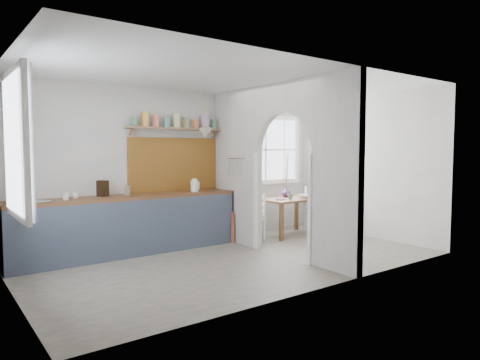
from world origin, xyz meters
TOP-DOWN VIEW (x-y plane):
  - floor at (0.00, 0.00)m, footprint 5.80×3.20m
  - ceiling at (0.00, 0.00)m, footprint 5.80×3.20m
  - walls at (0.00, 0.00)m, footprint 5.81×3.21m
  - partition at (0.70, 0.06)m, footprint 0.12×3.20m
  - kitchen_window at (-2.87, 0.00)m, footprint 0.10×1.16m
  - nook_window at (1.80, 1.56)m, footprint 1.76×0.10m
  - counter at (-1.13, 1.33)m, footprint 3.50×0.60m
  - sink at (-2.43, 1.30)m, footprint 0.40×0.40m
  - backsplash at (-0.20, 1.58)m, footprint 1.65×0.03m
  - shelf at (-0.20, 1.49)m, footprint 1.75×0.20m
  - pendant_lamp at (0.15, 1.15)m, footprint 0.26×0.26m
  - utensil_rail at (0.61, 0.90)m, footprint 0.02×0.50m
  - dining_table at (1.85, 0.91)m, footprint 1.12×0.76m
  - chair_left at (0.95, 0.94)m, footprint 0.42×0.42m
  - chair_right at (2.60, 0.90)m, footprint 0.52×0.52m
  - kettle at (-0.00, 1.24)m, footprint 0.22×0.20m
  - mug_a at (-2.06, 1.25)m, footprint 0.14×0.14m
  - mug_b at (-1.91, 1.34)m, footprint 0.11×0.11m
  - knife_block at (-1.49, 1.40)m, footprint 0.16×0.18m
  - jar at (-1.13, 1.36)m, footprint 0.13×0.13m
  - towel_magenta at (0.58, 0.98)m, footprint 0.02×0.03m
  - towel_orange at (0.58, 0.95)m, footprint 0.02×0.03m
  - bowl at (2.13, 0.76)m, footprint 0.29×0.29m
  - table_cup at (1.75, 0.79)m, footprint 0.12×0.12m
  - plate at (1.54, 0.83)m, footprint 0.22×0.22m
  - vase at (1.96, 1.11)m, footprint 0.23×0.23m

SIDE VIEW (x-z plane):
  - floor at x=0.00m, z-range -0.01..0.01m
  - towel_orange at x=0.58m, z-range -0.01..0.51m
  - towel_magenta at x=0.58m, z-range 0.01..0.54m
  - dining_table at x=1.85m, z-range 0.00..0.69m
  - chair_left at x=0.95m, z-range 0.00..0.83m
  - chair_right at x=2.60m, z-range 0.00..0.88m
  - counter at x=-1.13m, z-range 0.01..0.91m
  - plate at x=1.54m, z-range 0.69..0.71m
  - bowl at x=2.13m, z-range 0.69..0.76m
  - table_cup at x=1.75m, z-range 0.69..0.79m
  - vase at x=1.96m, z-range 0.69..0.89m
  - sink at x=-2.43m, z-range 0.88..0.90m
  - mug_b at x=-1.91m, z-range 0.90..0.99m
  - mug_a at x=-2.06m, z-range 0.90..1.00m
  - jar at x=-1.13m, z-range 0.90..1.05m
  - kettle at x=0.00m, z-range 0.90..1.11m
  - knife_block at x=-1.49m, z-range 0.90..1.14m
  - walls at x=0.00m, z-range 0.00..2.60m
  - backsplash at x=-0.20m, z-range 0.90..1.80m
  - utensil_rail at x=0.61m, z-range 1.44..1.46m
  - partition at x=0.70m, z-range 0.15..2.75m
  - nook_window at x=1.80m, z-range 0.95..2.25m
  - kitchen_window at x=-2.87m, z-range 0.90..2.40m
  - pendant_lamp at x=0.15m, z-range 1.80..1.96m
  - shelf at x=-0.20m, z-range 1.90..2.11m
  - ceiling at x=0.00m, z-range 2.60..2.60m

